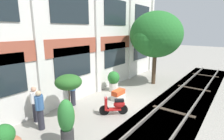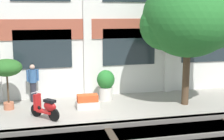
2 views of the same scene
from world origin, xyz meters
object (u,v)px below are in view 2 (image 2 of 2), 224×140
object	(u,v)px
broadleaf_tree	(188,19)
potted_plant_square_trough	(88,102)
resident_by_doorway	(33,82)
potted_plant_stone_basin	(106,83)
scooter_near_curb	(46,108)
potted_plant_low_pan	(7,69)

from	to	relation	value
broadleaf_tree	potted_plant_square_trough	bearing A→B (deg)	174.68
broadleaf_tree	potted_plant_square_trough	distance (m)	5.27
resident_by_doorway	potted_plant_stone_basin	bearing A→B (deg)	71.47
broadleaf_tree	resident_by_doorway	size ratio (longest dim) A/B	3.22
potted_plant_square_trough	scooter_near_curb	distance (m)	1.94
scooter_near_curb	potted_plant_stone_basin	bearing A→B (deg)	-95.77
scooter_near_curb	potted_plant_low_pan	bearing A→B (deg)	-0.44
broadleaf_tree	potted_plant_stone_basin	bearing A→B (deg)	154.99
potted_plant_square_trough	potted_plant_stone_basin	world-z (taller)	potted_plant_stone_basin
broadleaf_tree	potted_plant_stone_basin	size ratio (longest dim) A/B	3.94
potted_plant_square_trough	potted_plant_stone_basin	xyz separation A→B (m)	(0.99, 1.07, 0.47)
potted_plant_stone_basin	scooter_near_curb	size ratio (longest dim) A/B	1.26
broadleaf_tree	scooter_near_curb	world-z (taller)	broadleaf_tree
potted_plant_stone_basin	scooter_near_curb	world-z (taller)	potted_plant_stone_basin
scooter_near_curb	potted_plant_square_trough	bearing A→B (deg)	-103.25
potted_plant_low_pan	broadleaf_tree	bearing A→B (deg)	-7.63
potted_plant_square_trough	resident_by_doorway	size ratio (longest dim) A/B	0.58
potted_plant_square_trough	scooter_near_curb	bearing A→B (deg)	-149.98
broadleaf_tree	potted_plant_square_trough	size ratio (longest dim) A/B	5.57
potted_plant_low_pan	potted_plant_stone_basin	world-z (taller)	potted_plant_low_pan
resident_by_doorway	scooter_near_curb	bearing A→B (deg)	-0.13
potted_plant_low_pan	potted_plant_stone_basin	bearing A→B (deg)	6.82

